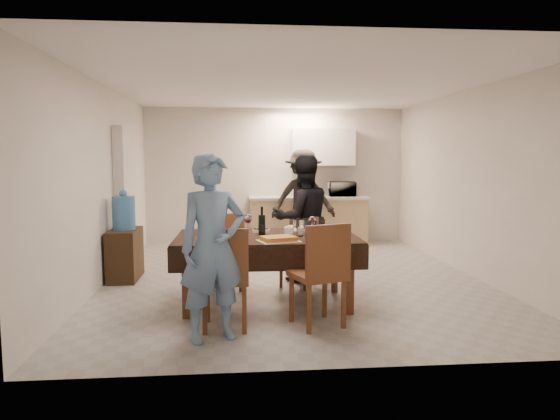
% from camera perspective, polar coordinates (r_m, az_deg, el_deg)
% --- Properties ---
extents(floor, '(5.00, 6.00, 0.02)m').
position_cam_1_polar(floor, '(6.94, 1.48, -7.73)').
color(floor, '#9E9E9A').
rests_on(floor, ground).
extents(ceiling, '(5.00, 6.00, 0.02)m').
position_cam_1_polar(ceiling, '(6.81, 1.55, 14.04)').
color(ceiling, white).
rests_on(ceiling, wall_back).
extents(wall_back, '(5.00, 0.02, 2.60)m').
position_cam_1_polar(wall_back, '(9.74, -0.54, 3.96)').
color(wall_back, beige).
rests_on(wall_back, floor).
extents(wall_front, '(5.00, 0.02, 2.60)m').
position_cam_1_polar(wall_front, '(3.80, 6.77, 0.71)').
color(wall_front, beige).
rests_on(wall_front, floor).
extents(wall_left, '(0.02, 6.00, 2.60)m').
position_cam_1_polar(wall_left, '(6.92, -19.53, 2.78)').
color(wall_left, beige).
rests_on(wall_left, floor).
extents(wall_right, '(0.02, 6.00, 2.60)m').
position_cam_1_polar(wall_right, '(7.47, 20.96, 2.94)').
color(wall_right, beige).
rests_on(wall_right, floor).
extents(stub_partition, '(0.15, 1.40, 2.10)m').
position_cam_1_polar(stub_partition, '(8.09, -16.82, 1.51)').
color(stub_partition, silver).
rests_on(stub_partition, floor).
extents(kitchen_base_cabinet, '(2.20, 0.60, 0.86)m').
position_cam_1_polar(kitchen_base_cabinet, '(9.56, 3.21, -1.33)').
color(kitchen_base_cabinet, tan).
rests_on(kitchen_base_cabinet, floor).
extents(kitchen_worktop, '(2.24, 0.64, 0.05)m').
position_cam_1_polar(kitchen_worktop, '(9.51, 3.23, 1.39)').
color(kitchen_worktop, beige).
rests_on(kitchen_worktop, kitchen_base_cabinet).
extents(upper_cabinet, '(1.20, 0.34, 0.70)m').
position_cam_1_polar(upper_cabinet, '(9.67, 4.91, 7.18)').
color(upper_cabinet, white).
rests_on(upper_cabinet, wall_back).
extents(dining_table, '(2.01, 1.19, 0.78)m').
position_cam_1_polar(dining_table, '(5.57, -1.53, -3.32)').
color(dining_table, black).
rests_on(dining_table, floor).
extents(chair_near_left, '(0.46, 0.46, 0.54)m').
position_cam_1_polar(chair_near_left, '(4.76, -6.33, -6.61)').
color(chair_near_left, brown).
rests_on(chair_near_left, floor).
extents(chair_near_right, '(0.59, 0.61, 0.56)m').
position_cam_1_polar(chair_near_right, '(4.82, 4.49, -6.23)').
color(chair_near_right, brown).
rests_on(chair_near_right, floor).
extents(chair_far_left, '(0.45, 0.45, 0.50)m').
position_cam_1_polar(chair_far_left, '(6.24, -6.05, -3.99)').
color(chair_far_left, brown).
rests_on(chair_far_left, floor).
extents(chair_far_right, '(0.55, 0.58, 0.48)m').
position_cam_1_polar(chair_far_right, '(6.30, 2.18, -4.09)').
color(chair_far_right, brown).
rests_on(chair_far_right, floor).
extents(console, '(0.37, 0.74, 0.68)m').
position_cam_1_polar(console, '(7.10, -17.29, -4.86)').
color(console, '#312010').
rests_on(console, floor).
extents(water_jug, '(0.30, 0.30, 0.45)m').
position_cam_1_polar(water_jug, '(7.02, -17.43, -0.31)').
color(water_jug, '#4487CB').
rests_on(water_jug, console).
extents(wine_bottle, '(0.08, 0.08, 0.32)m').
position_cam_1_polar(wine_bottle, '(5.59, -2.08, -1.24)').
color(wine_bottle, black).
rests_on(wine_bottle, dining_table).
extents(water_pitcher, '(0.12, 0.12, 0.18)m').
position_cam_1_polar(water_pitcher, '(5.54, 2.11, -2.04)').
color(water_pitcher, white).
rests_on(water_pitcher, dining_table).
extents(savoury_tart, '(0.48, 0.41, 0.05)m').
position_cam_1_polar(savoury_tart, '(5.20, -0.17, -3.31)').
color(savoury_tart, gold).
rests_on(savoury_tart, dining_table).
extents(salad_bowl, '(0.17, 0.17, 0.07)m').
position_cam_1_polar(salad_bowl, '(5.76, 1.33, -2.30)').
color(salad_bowl, white).
rests_on(salad_bowl, dining_table).
extents(mushroom_dish, '(0.18, 0.18, 0.03)m').
position_cam_1_polar(mushroom_dish, '(5.84, -2.20, -2.37)').
color(mushroom_dish, white).
rests_on(mushroom_dish, dining_table).
extents(wine_glass_a, '(0.08, 0.08, 0.17)m').
position_cam_1_polar(wine_glass_a, '(5.30, -7.32, -2.51)').
color(wine_glass_a, white).
rests_on(wine_glass_a, dining_table).
extents(wine_glass_b, '(0.08, 0.08, 0.19)m').
position_cam_1_polar(wine_glass_b, '(5.86, 3.69, -1.59)').
color(wine_glass_b, white).
rests_on(wine_glass_b, dining_table).
extents(wine_glass_c, '(0.09, 0.09, 0.21)m').
position_cam_1_polar(wine_glass_c, '(5.84, -3.68, -1.50)').
color(wine_glass_c, white).
rests_on(wine_glass_c, dining_table).
extents(plate_near_left, '(0.25, 0.25, 0.01)m').
position_cam_1_polar(plate_near_left, '(5.26, -7.87, -3.44)').
color(plate_near_left, white).
rests_on(plate_near_left, dining_table).
extents(plate_near_right, '(0.25, 0.25, 0.01)m').
position_cam_1_polar(plate_near_right, '(5.34, 5.12, -3.27)').
color(plate_near_right, white).
rests_on(plate_near_right, dining_table).
extents(plate_far_left, '(0.24, 0.24, 0.01)m').
position_cam_1_polar(plate_far_left, '(5.86, -7.60, -2.49)').
color(plate_far_left, white).
rests_on(plate_far_left, dining_table).
extents(plate_far_right, '(0.27, 0.27, 0.02)m').
position_cam_1_polar(plate_far_right, '(5.93, 4.08, -2.34)').
color(plate_far_right, white).
rests_on(plate_far_right, dining_table).
extents(microwave, '(0.50, 0.34, 0.28)m').
position_cam_1_polar(microwave, '(9.61, 7.09, 2.38)').
color(microwave, white).
rests_on(microwave, kitchen_worktop).
extents(person_near, '(0.72, 0.60, 1.69)m').
position_cam_1_polar(person_near, '(4.51, -7.69, -4.28)').
color(person_near, '#648BB4').
rests_on(person_near, floor).
extents(person_far, '(0.94, 0.81, 1.68)m').
position_cam_1_polar(person_far, '(6.65, 2.63, -0.99)').
color(person_far, black).
rests_on(person_far, floor).
extents(person_kitchen, '(1.16, 0.67, 1.79)m').
position_cam_1_polar(person_kitchen, '(9.04, 2.68, 1.24)').
color(person_kitchen, black).
rests_on(person_kitchen, floor).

